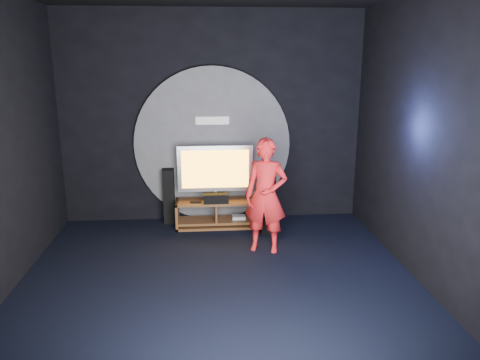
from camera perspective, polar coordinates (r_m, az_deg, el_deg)
The scene contains 13 objects.
floor at distance 5.97m, azimuth -2.57°, elevation -12.47°, with size 5.00×5.00×0.00m, color black.
back_wall at distance 7.87m, azimuth -3.42°, elevation 7.57°, with size 5.00×0.04×3.50m, color black.
front_wall at distance 2.98m, azimuth -1.09°, elevation -4.39°, with size 5.00×0.04×3.50m, color black.
right_wall at distance 6.02m, azimuth 21.81°, elevation 4.35°, with size 0.04×5.00×3.50m, color black.
wall_disc_panel at distance 7.88m, azimuth -3.36°, elevation 4.28°, with size 2.60×0.11×2.60m.
media_console at distance 7.78m, azimuth -2.89°, elevation -4.28°, with size 1.32×0.45×0.45m.
tv at distance 7.64m, azimuth -3.03°, elevation 1.19°, with size 1.23×0.22×0.90m.
center_speaker at distance 7.54m, azimuth -2.94°, elevation -2.27°, with size 0.40×0.15×0.15m, color black.
remote at distance 7.58m, azimuth -5.42°, elevation -2.73°, with size 0.18×0.05×0.02m, color black.
tower_speaker_left at distance 7.95m, azimuth -8.65°, elevation -1.96°, with size 0.19×0.21×0.93m, color black.
tower_speaker_right at distance 7.64m, azimuth 3.57°, elevation -2.51°, with size 0.19×0.21×0.93m, color black.
subwoofer at distance 7.57m, azimuth 3.61°, elevation -5.21°, with size 0.27×0.27×0.30m, color black.
player at distance 6.65m, azimuth 3.17°, elevation -1.93°, with size 0.60×0.39×1.65m, color red.
Camera 1 is at (-0.17, -5.31, 2.72)m, focal length 35.00 mm.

